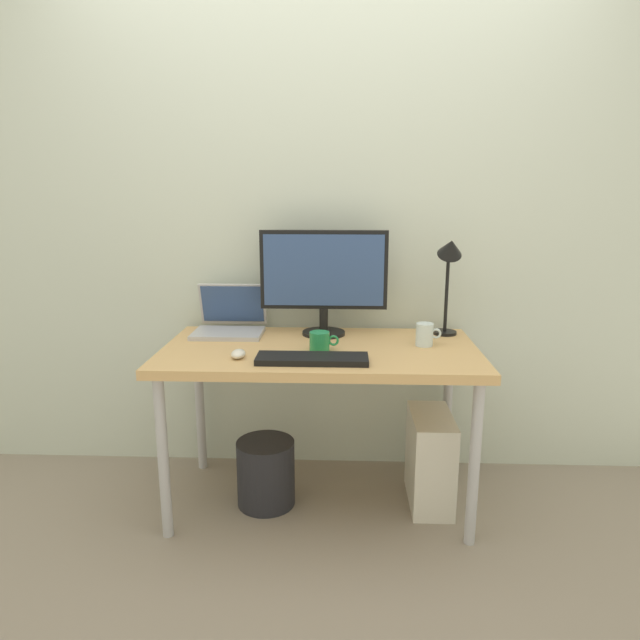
{
  "coord_description": "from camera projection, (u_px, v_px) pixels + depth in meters",
  "views": [
    {
      "loc": [
        0.09,
        -2.3,
        1.39
      ],
      "look_at": [
        0.0,
        0.0,
        0.85
      ],
      "focal_mm": 31.18,
      "sensor_mm": 36.0,
      "label": 1
    }
  ],
  "objects": [
    {
      "name": "ground_plane",
      "position": [
        320.0,
        500.0,
        2.55
      ],
      "size": [
        6.0,
        6.0,
        0.0
      ],
      "primitive_type": "plane",
      "color": "gray"
    },
    {
      "name": "keyboard",
      "position": [
        312.0,
        359.0,
        2.18
      ],
      "size": [
        0.44,
        0.14,
        0.02
      ],
      "primitive_type": "cube",
      "color": "black",
      "rests_on": "desk"
    },
    {
      "name": "mouse",
      "position": [
        238.0,
        354.0,
        2.23
      ],
      "size": [
        0.06,
        0.09,
        0.03
      ],
      "primitive_type": "ellipsoid",
      "color": "silver",
      "rests_on": "desk"
    },
    {
      "name": "coffee_mug",
      "position": [
        321.0,
        341.0,
        2.33
      ],
      "size": [
        0.12,
        0.08,
        0.08
      ],
      "color": "#268C4C",
      "rests_on": "desk"
    },
    {
      "name": "desk_lamp",
      "position": [
        449.0,
        263.0,
        2.5
      ],
      "size": [
        0.11,
        0.16,
        0.47
      ],
      "color": "black",
      "rests_on": "desk"
    },
    {
      "name": "back_wall",
      "position": [
        324.0,
        210.0,
        2.66
      ],
      "size": [
        4.4,
        0.04,
        2.6
      ],
      "primitive_type": "cube",
      "color": "silver",
      "rests_on": "ground_plane"
    },
    {
      "name": "laptop",
      "position": [
        230.0,
        321.0,
        2.62
      ],
      "size": [
        0.32,
        0.28,
        0.22
      ],
      "color": "#B2B2B7",
      "rests_on": "desk"
    },
    {
      "name": "desk",
      "position": [
        320.0,
        362.0,
        2.4
      ],
      "size": [
        1.35,
        0.7,
        0.73
      ],
      "color": "tan",
      "rests_on": "ground_plane"
    },
    {
      "name": "glass_cup",
      "position": [
        425.0,
        334.0,
        2.4
      ],
      "size": [
        0.11,
        0.07,
        0.1
      ],
      "color": "silver",
      "rests_on": "desk"
    },
    {
      "name": "wastebasket",
      "position": [
        266.0,
        473.0,
        2.5
      ],
      "size": [
        0.26,
        0.26,
        0.3
      ],
      "primitive_type": "cylinder",
      "color": "#232328",
      "rests_on": "ground_plane"
    },
    {
      "name": "computer_tower",
      "position": [
        430.0,
        459.0,
        2.5
      ],
      "size": [
        0.18,
        0.36,
        0.42
      ],
      "primitive_type": "cube",
      "color": "silver",
      "rests_on": "ground_plane"
    },
    {
      "name": "monitor",
      "position": [
        324.0,
        276.0,
        2.54
      ],
      "size": [
        0.58,
        0.2,
        0.48
      ],
      "color": "black",
      "rests_on": "desk"
    }
  ]
}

